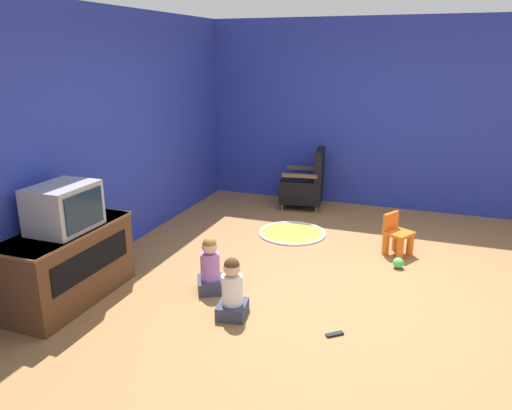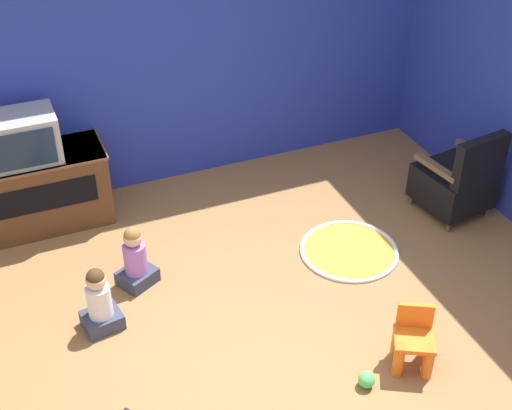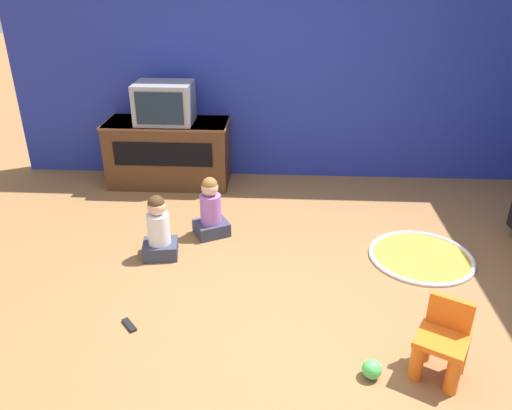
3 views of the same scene
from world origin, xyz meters
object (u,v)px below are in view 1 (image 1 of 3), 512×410
child_watching_left (232,291)px  child_watching_center (210,268)px  yellow_kid_chair (397,237)px  tv_cabinet (68,264)px  black_armchair (305,185)px  remote_control (335,334)px  toy_ball (398,263)px  television (64,208)px

child_watching_left → child_watching_center: child_watching_center is taller
yellow_kid_chair → child_watching_center: 2.23m
tv_cabinet → black_armchair: size_ratio=1.49×
yellow_kid_chair → child_watching_center: bearing=163.1°
tv_cabinet → remote_control: bearing=-84.6°
tv_cabinet → toy_ball: bearing=-57.5°
yellow_kid_chair → toy_ball: yellow_kid_chair is taller
black_armchair → toy_ball: 2.34m
television → child_watching_left: 1.65m
child_watching_center → toy_ball: child_watching_center is taller
yellow_kid_chair → remote_control: bearing=-160.3°
child_watching_center → television: bearing=90.1°
black_armchair → remote_control: (-3.31, -1.14, -0.33)m
black_armchair → child_watching_center: 2.94m
tv_cabinet → child_watching_left: (0.24, -1.52, -0.12)m
television → child_watching_center: 1.43m
black_armchair → remote_control: bearing=11.2°
child_watching_left → toy_ball: (1.54, -1.27, -0.18)m
television → toy_ball: television is taller
toy_ball → remote_control: bearing=166.7°
yellow_kid_chair → toy_ball: (-0.39, -0.06, -0.14)m
television → black_armchair: 3.80m
yellow_kid_chair → tv_cabinet: bearing=157.1°
television → remote_control: television is taller
yellow_kid_chair → toy_ball: size_ratio=4.06×
tv_cabinet → television: size_ratio=2.24×
tv_cabinet → child_watching_left: 1.55m
black_armchair → toy_ball: black_armchair is taller
television → child_watching_left: size_ratio=1.06×
television → toy_ball: bearing=-57.3°
toy_ball → remote_control: 1.59m
yellow_kid_chair → remote_control: 1.97m
child_watching_left → toy_ball: child_watching_left is taller
child_watching_left → tv_cabinet: bearing=89.9°
remote_control → tv_cabinet: bearing=-34.8°
television → child_watching_left: bearing=-81.0°
black_armchair → child_watching_center: (-2.94, 0.14, -0.10)m
tv_cabinet → remote_control: (0.23, -2.43, -0.35)m
tv_cabinet → black_armchair: black_armchair is taller
black_armchair → toy_ball: size_ratio=7.55×
television → remote_control: size_ratio=4.05×
tv_cabinet → television: bearing=-90.0°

